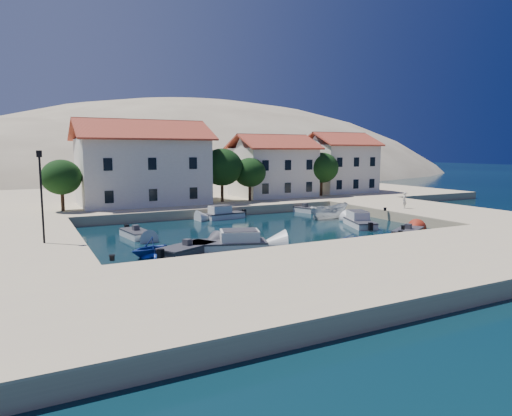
# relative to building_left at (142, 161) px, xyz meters

# --- Properties ---
(ground) EXTENTS (400.00, 400.00, 0.00)m
(ground) POSITION_rel_building_left_xyz_m (6.00, -28.00, -5.94)
(ground) COLOR black
(ground) RESTS_ON ground
(quay_south) EXTENTS (52.00, 12.00, 1.00)m
(quay_south) POSITION_rel_building_left_xyz_m (6.00, -34.00, -5.44)
(quay_south) COLOR #CEB98D
(quay_south) RESTS_ON ground
(quay_east) EXTENTS (11.00, 20.00, 1.00)m
(quay_east) POSITION_rel_building_left_xyz_m (26.50, -18.00, -5.44)
(quay_east) COLOR #CEB98D
(quay_east) RESTS_ON ground
(quay_west) EXTENTS (8.00, 20.00, 1.00)m
(quay_west) POSITION_rel_building_left_xyz_m (-13.00, -18.00, -5.44)
(quay_west) COLOR #CEB98D
(quay_west) RESTS_ON ground
(quay_north) EXTENTS (80.00, 36.00, 1.00)m
(quay_north) POSITION_rel_building_left_xyz_m (8.00, 10.00, -5.44)
(quay_north) COLOR #CEB98D
(quay_north) RESTS_ON ground
(hills) EXTENTS (254.00, 176.00, 99.00)m
(hills) POSITION_rel_building_left_xyz_m (26.64, 95.62, -29.34)
(hills) COLOR gray
(hills) RESTS_ON ground
(building_left) EXTENTS (14.70, 9.45, 9.70)m
(building_left) POSITION_rel_building_left_xyz_m (0.00, 0.00, 0.00)
(building_left) COLOR beige
(building_left) RESTS_ON quay_north
(building_mid) EXTENTS (10.50, 8.40, 8.30)m
(building_mid) POSITION_rel_building_left_xyz_m (18.00, 1.00, -0.71)
(building_mid) COLOR beige
(building_mid) RESTS_ON quay_north
(building_right) EXTENTS (9.45, 8.40, 8.80)m
(building_right) POSITION_rel_building_left_xyz_m (30.00, 2.00, -0.46)
(building_right) COLOR beige
(building_right) RESTS_ON quay_north
(trees) EXTENTS (37.30, 5.30, 6.45)m
(trees) POSITION_rel_building_left_xyz_m (10.51, -2.54, -1.10)
(trees) COLOR #382314
(trees) RESTS_ON quay_north
(lamppost) EXTENTS (0.35, 0.25, 6.22)m
(lamppost) POSITION_rel_building_left_xyz_m (-11.50, -20.00, -1.18)
(lamppost) COLOR black
(lamppost) RESTS_ON quay_west
(bollards) EXTENTS (29.36, 9.56, 0.30)m
(bollards) POSITION_rel_building_left_xyz_m (8.80, -24.13, -4.79)
(bollards) COLOR black
(bollards) RESTS_ON ground
(motorboat_grey_sw) EXTENTS (4.68, 3.66, 1.25)m
(motorboat_grey_sw) POSITION_rel_building_left_xyz_m (-2.54, -23.38, -5.64)
(motorboat_grey_sw) COLOR #36353A
(motorboat_grey_sw) RESTS_ON ground
(cabin_cruiser_south) EXTENTS (5.84, 3.92, 1.60)m
(cabin_cruiser_south) POSITION_rel_building_left_xyz_m (0.68, -23.41, -5.46)
(cabin_cruiser_south) COLOR silver
(cabin_cruiser_south) RESTS_ON ground
(rowboat_south) EXTENTS (5.12, 4.07, 0.95)m
(rowboat_south) POSITION_rel_building_left_xyz_m (10.18, -26.50, -5.94)
(rowboat_south) COLOR navy
(rowboat_south) RESTS_ON ground
(motorboat_red_se) EXTENTS (4.23, 3.43, 1.25)m
(motorboat_red_se) POSITION_rel_building_left_xyz_m (16.27, -25.54, -5.64)
(motorboat_red_se) COLOR maroon
(motorboat_red_se) RESTS_ON ground
(cabin_cruiser_east) EXTENTS (3.32, 4.96, 1.60)m
(cabin_cruiser_east) POSITION_rel_building_left_xyz_m (15.85, -19.86, -5.46)
(cabin_cruiser_east) COLOR silver
(cabin_cruiser_east) RESTS_ON ground
(boat_east) EXTENTS (4.69, 1.78, 1.81)m
(boat_east) POSITION_rel_building_left_xyz_m (16.16, -14.55, -5.94)
(boat_east) COLOR silver
(boat_east) RESTS_ON ground
(motorboat_white_ne) EXTENTS (2.26, 3.33, 1.25)m
(motorboat_white_ne) POSITION_rel_building_left_xyz_m (16.75, -9.00, -5.64)
(motorboat_white_ne) COLOR silver
(motorboat_white_ne) RESTS_ON ground
(rowboat_west) EXTENTS (3.52, 3.29, 1.49)m
(rowboat_west) POSITION_rel_building_left_xyz_m (-5.08, -22.97, -5.94)
(rowboat_west) COLOR navy
(rowboat_west) RESTS_ON ground
(motorboat_white_west) EXTENTS (2.14, 3.85, 1.25)m
(motorboat_white_west) POSITION_rel_building_left_xyz_m (-4.40, -15.62, -5.64)
(motorboat_white_west) COLOR silver
(motorboat_white_west) RESTS_ON ground
(cabin_cruiser_north) EXTENTS (4.34, 2.23, 1.60)m
(cabin_cruiser_north) POSITION_rel_building_left_xyz_m (6.43, -9.21, -5.46)
(cabin_cruiser_north) COLOR silver
(cabin_cruiser_north) RESTS_ON ground
(pedestrian) EXTENTS (0.76, 0.71, 1.74)m
(pedestrian) POSITION_rel_building_left_xyz_m (23.95, -17.41, -4.06)
(pedestrian) COLOR beige
(pedestrian) RESTS_ON quay_east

